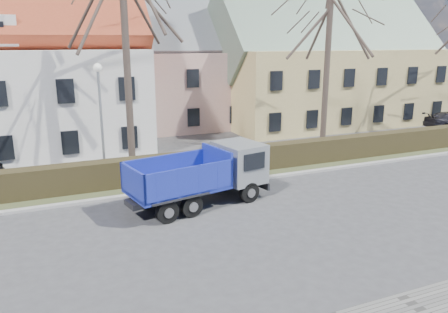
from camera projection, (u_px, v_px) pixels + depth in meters
name	position (u px, v px, depth m)	size (l,w,h in m)	color
ground	(233.00, 226.00, 16.32)	(120.00, 120.00, 0.00)	#3D3E40
curb_far	(193.00, 187.00, 20.40)	(80.00, 0.30, 0.12)	#9A9996
grass_strip	(182.00, 178.00, 21.82)	(80.00, 3.00, 0.10)	#3C4426
hedge	(183.00, 167.00, 21.49)	(60.00, 0.90, 1.30)	black
building_pink	(176.00, 76.00, 34.59)	(10.80, 8.80, 8.00)	tan
building_yellow	(325.00, 71.00, 36.38)	(18.80, 10.80, 8.50)	tan
tree_1	(126.00, 48.00, 21.50)	(9.20, 9.20, 12.65)	#3D322A
tree_2	(327.00, 61.00, 26.23)	(8.00, 8.00, 11.00)	#3D322A
dump_truck	(195.00, 177.00, 17.98)	(6.22, 2.31, 2.49)	#152296
streetlight	(102.00, 125.00, 20.44)	(0.45, 0.45, 5.78)	#9B9FA3
cart_frame	(148.00, 190.00, 19.30)	(0.70, 0.40, 0.64)	silver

